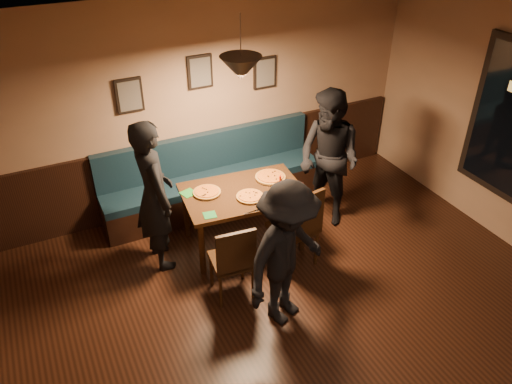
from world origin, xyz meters
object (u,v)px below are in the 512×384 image
booth_bench (213,176)px  chair_near_left (231,259)px  chair_near_right (293,225)px  diner_right (329,159)px  tabasco_bottle (280,179)px  diner_front (287,255)px  soda_glass (301,189)px  diner_left (154,196)px  dining_table (243,217)px

booth_bench → chair_near_left: 1.70m
chair_near_left → chair_near_right: bearing=17.1°
diner_right → tabasco_bottle: size_ratio=15.16×
diner_front → soda_glass: bearing=30.4°
booth_bench → diner_right: diner_right is taller
chair_near_right → tabasco_bottle: size_ratio=8.94×
diner_left → soda_glass: diner_left is taller
diner_right → tabasco_bottle: bearing=-103.0°
booth_bench → tabasco_bottle: booth_bench is taller
soda_glass → dining_table: bearing=149.0°
booth_bench → soda_glass: size_ratio=20.31×
tabasco_bottle → booth_bench: bearing=118.9°
diner_right → chair_near_left: bearing=-82.2°
chair_near_left → chair_near_right: 0.87m
dining_table → diner_left: size_ratio=0.78×
soda_glass → tabasco_bottle: soda_glass is taller
dining_table → chair_near_right: (0.36, -0.58, 0.15)m
booth_bench → chair_near_left: size_ratio=3.15×
chair_near_right → diner_left: size_ratio=0.58×
chair_near_right → dining_table: bearing=112.7°
chair_near_right → soda_glass: size_ratio=7.15×
chair_near_left → diner_right: size_ratio=0.53×
chair_near_left → soda_glass: bearing=26.7°
chair_near_left → diner_front: bearing=-51.2°
soda_glass → diner_front: bearing=-126.7°
booth_bench → chair_near_right: 1.53m
diner_left → soda_glass: size_ratio=12.31×
chair_near_right → chair_near_left: bearing=-178.0°
chair_near_right → diner_left: bearing=143.5°
dining_table → diner_right: diner_right is taller
soda_glass → booth_bench: bearing=116.1°
booth_bench → soda_glass: booth_bench is taller
tabasco_bottle → diner_front: bearing=-115.8°
booth_bench → diner_left: (-0.99, -0.76, 0.41)m
diner_front → soda_glass: 1.19m
dining_table → diner_front: diner_front is taller
chair_near_right → diner_right: size_ratio=0.59×
dining_table → tabasco_bottle: tabasco_bottle is taller
diner_left → booth_bench: bearing=-54.5°
chair_near_left → diner_front: diner_front is taller
dining_table → chair_near_right: 0.70m
diner_right → diner_front: bearing=-61.9°
diner_left → diner_right: size_ratio=1.01×
diner_right → tabasco_bottle: 0.72m
booth_bench → chair_near_right: (0.39, -1.48, 0.03)m
diner_front → tabasco_bottle: diner_front is taller
chair_near_right → diner_front: diner_front is taller
dining_table → soda_glass: soda_glass is taller
tabasco_bottle → diner_left: bearing=173.7°
dining_table → soda_glass: size_ratio=9.56×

